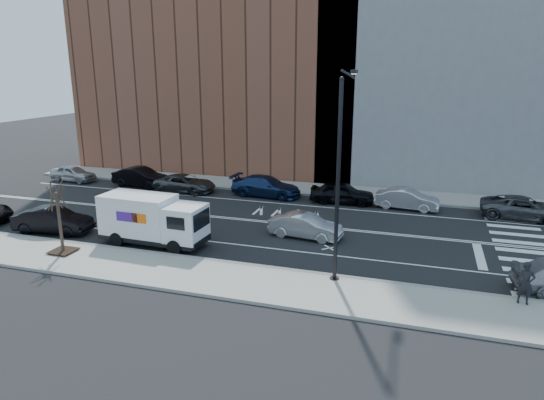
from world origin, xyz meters
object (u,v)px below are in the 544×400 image
Objects in this scene: fedex_van at (152,219)px; driving_sedan at (306,226)px; far_parked_b at (141,177)px; far_parked_a at (73,173)px; pedestrian at (526,283)px.

fedex_van reaches higher than driving_sedan.
fedex_van is 1.26× the size of far_parked_b.
far_parked_b reaches higher than driving_sedan.
far_parked_a is 35.06m from pedestrian.
driving_sedan is (22.12, -7.73, 0.00)m from far_parked_a.
far_parked_b is at bearing 126.97° from fedex_van.
far_parked_b reaches higher than far_parked_a.
far_parked_a is at bearing 144.17° from fedex_van.
pedestrian is at bearing -111.17° from driving_sedan.
far_parked_b is 1.15× the size of driving_sedan.
far_parked_a is at bearing 96.50° from far_parked_b.
fedex_van is 3.40× the size of pedestrian.
pedestrian is at bearing -110.69° from far_parked_b.
far_parked_a is at bearing 161.88° from pedestrian.
far_parked_b is at bearing -85.66° from far_parked_a.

